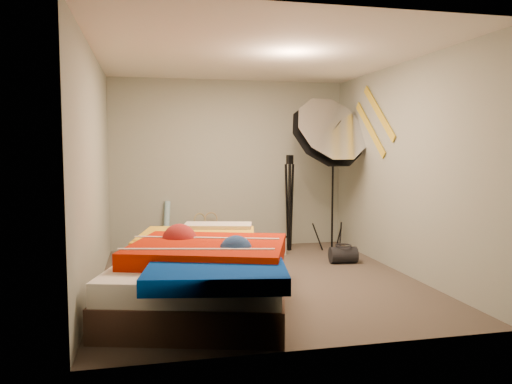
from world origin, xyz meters
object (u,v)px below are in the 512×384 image
object	(u,v)px
tote_bag	(204,235)
camera_tripod	(290,196)
duffel_bag	(343,255)
photo_umbrella	(327,135)
camera_case	(276,246)
wrapping_roll	(167,226)
bed	(206,271)

from	to	relation	value
tote_bag	camera_tripod	size ratio (longest dim) A/B	0.29
tote_bag	duffel_bag	distance (m)	2.13
photo_umbrella	camera_case	bearing A→B (deg)	174.91
camera_case	camera_tripod	distance (m)	0.76
tote_bag	photo_umbrella	size ratio (longest dim) A/B	0.17
camera_tripod	wrapping_roll	bearing A→B (deg)	167.85
tote_bag	camera_case	size ratio (longest dim) A/B	1.61
wrapping_roll	bed	distance (m)	2.66
wrapping_roll	camera_tripod	world-z (taller)	camera_tripod
tote_bag	bed	bearing A→B (deg)	-113.46
camera_case	camera_tripod	xyz separation A→B (m)	(0.27, 0.23, 0.67)
wrapping_roll	camera_case	size ratio (longest dim) A/B	2.91
wrapping_roll	photo_umbrella	world-z (taller)	photo_umbrella
tote_bag	camera_case	xyz separation A→B (m)	(0.94, -0.61, -0.08)
tote_bag	camera_tripod	bearing A→B (deg)	-34.66
camera_case	camera_tripod	world-z (taller)	camera_tripod
camera_case	bed	world-z (taller)	bed
tote_bag	photo_umbrella	xyz separation A→B (m)	(1.66, -0.67, 1.47)
bed	duffel_bag	bearing A→B (deg)	34.27
wrapping_roll	photo_umbrella	size ratio (longest dim) A/B	0.31
camera_case	duffel_bag	size ratio (longest dim) A/B	0.71
camera_case	bed	distance (m)	2.39
tote_bag	bed	size ratio (longest dim) A/B	0.15
duffel_bag	photo_umbrella	distance (m)	1.69
duffel_bag	camera_tripod	bearing A→B (deg)	120.37
camera_case	duffel_bag	bearing A→B (deg)	-48.55
camera_case	bed	size ratio (longest dim) A/B	0.10
photo_umbrella	duffel_bag	bearing A→B (deg)	-89.78
duffel_bag	camera_tripod	distance (m)	1.25
bed	photo_umbrella	distance (m)	3.09
wrapping_roll	duffel_bag	bearing A→B (deg)	-30.86
duffel_bag	camera_tripod	world-z (taller)	camera_tripod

